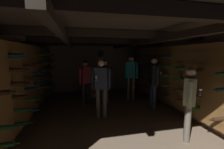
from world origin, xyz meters
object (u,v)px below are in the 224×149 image
person_guest_rear_center (105,77)px  person_host_center (101,83)px  wine_crate_stack (95,91)px  person_guest_far_right (131,73)px  display_bottle (95,80)px  person_guest_far_left (85,79)px  person_guest_near_right (189,97)px  person_guest_mid_right (154,78)px

person_guest_rear_center → person_host_center: bearing=-104.1°
wine_crate_stack → person_guest_far_right: person_guest_far_right is taller
display_bottle → person_guest_far_left: size_ratio=0.22×
person_guest_far_left → person_guest_rear_center: 0.73m
person_guest_far_left → person_guest_near_right: bearing=-54.2°
display_bottle → person_host_center: bearing=-91.5°
display_bottle → person_guest_far_left: person_guest_far_left is taller
person_guest_far_right → person_guest_near_right: size_ratio=1.12×
person_guest_far_right → person_host_center: bearing=-133.9°
person_host_center → person_guest_rear_center: person_host_center is taller
person_guest_far_right → display_bottle: bearing=158.2°
person_guest_far_right → person_guest_near_right: person_guest_far_right is taller
display_bottle → person_guest_near_right: person_guest_near_right is taller
person_host_center → person_guest_far_left: size_ratio=1.06×
person_guest_rear_center → person_guest_near_right: person_guest_rear_center is taller
display_bottle → person_guest_rear_center: size_ratio=0.22×
display_bottle → person_guest_near_right: bearing=-66.3°
wine_crate_stack → person_guest_far_left: 1.12m
display_bottle → person_host_center: size_ratio=0.21×
wine_crate_stack → display_bottle: 0.44m
person_guest_far_left → person_guest_mid_right: size_ratio=0.92×
person_host_center → person_guest_far_right: (1.42, 1.48, 0.05)m
display_bottle → person_guest_far_right: bearing=-21.8°
person_guest_near_right → person_host_center: bearing=136.9°
person_host_center → person_guest_rear_center: bearing=75.9°
wine_crate_stack → person_guest_rear_center: size_ratio=0.37×
wine_crate_stack → display_bottle: size_ratio=1.71×
wine_crate_stack → person_host_center: 2.15m
person_guest_far_left → person_guest_rear_center: (0.71, 0.15, 0.02)m
display_bottle → person_guest_near_right: 3.86m
wine_crate_stack → person_host_center: person_host_center is taller
wine_crate_stack → person_guest_rear_center: person_guest_rear_center is taller
wine_crate_stack → person_guest_far_right: (1.35, -0.55, 0.77)m
wine_crate_stack → person_guest_rear_center: bearing=-67.2°
wine_crate_stack → person_host_center: (-0.07, -2.03, 0.73)m
display_bottle → person_guest_mid_right: size_ratio=0.20×
wine_crate_stack → person_guest_mid_right: person_guest_mid_right is taller
person_guest_mid_right → display_bottle: bearing=133.0°
display_bottle → person_guest_mid_right: (1.67, -1.80, 0.32)m
person_host_center → wine_crate_stack: bearing=87.9°
wine_crate_stack → display_bottle: bearing=-175.8°
display_bottle → person_host_center: 2.05m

